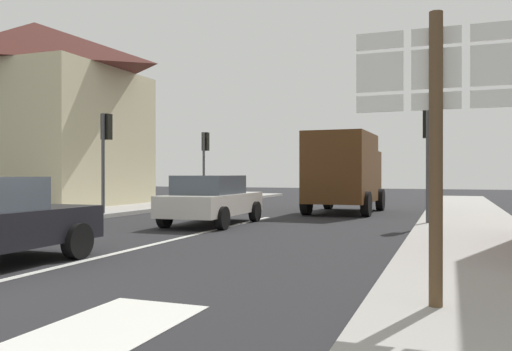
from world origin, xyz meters
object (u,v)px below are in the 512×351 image
at_px(delivery_truck, 344,170).
at_px(traffic_light_near_left, 106,141).
at_px(sedan_far, 212,199).
at_px(traffic_light_near_right, 428,138).
at_px(route_sign_post, 436,127).
at_px(traffic_light_far_left, 205,151).

xyz_separation_m(delivery_truck, traffic_light_near_left, (-7.49, -4.85, 1.03)).
bearing_deg(sedan_far, traffic_light_near_right, 13.55).
height_order(sedan_far, traffic_light_near_right, traffic_light_near_right).
bearing_deg(route_sign_post, delivery_truck, 104.32).
bearing_deg(route_sign_post, traffic_light_near_right, 92.55).
distance_m(sedan_far, traffic_light_near_right, 6.52).
bearing_deg(delivery_truck, traffic_light_near_right, -54.54).
distance_m(sedan_far, route_sign_post, 10.79).
distance_m(delivery_truck, traffic_light_near_right, 5.71).
xyz_separation_m(route_sign_post, traffic_light_near_left, (-11.20, 9.69, 0.68)).
height_order(sedan_far, delivery_truck, delivery_truck).
bearing_deg(traffic_light_near_left, sedan_far, -14.52).
height_order(sedan_far, route_sign_post, route_sign_post).
bearing_deg(traffic_light_far_left, route_sign_post, -57.63).
relative_size(delivery_truck, traffic_light_near_right, 1.47).
distance_m(sedan_far, delivery_truck, 6.75).
relative_size(route_sign_post, traffic_light_far_left, 0.90).
distance_m(traffic_light_near_right, traffic_light_near_left, 10.76).
xyz_separation_m(sedan_far, route_sign_post, (6.54, -8.49, 1.24)).
height_order(route_sign_post, traffic_light_near_right, traffic_light_near_right).
distance_m(delivery_truck, route_sign_post, 15.02).
relative_size(sedan_far, traffic_light_near_right, 1.23).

